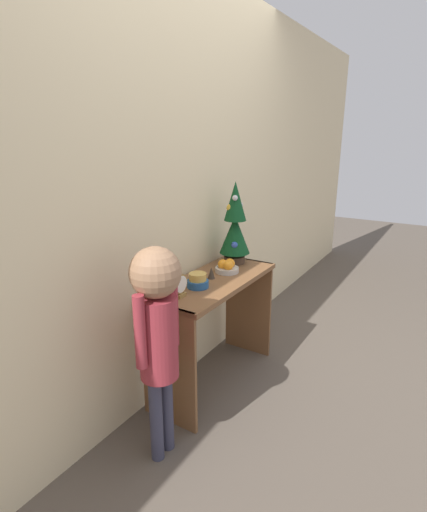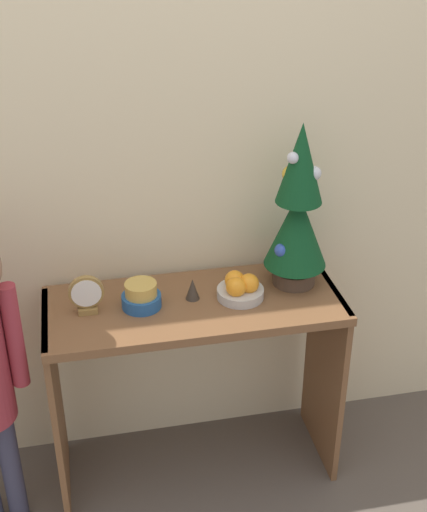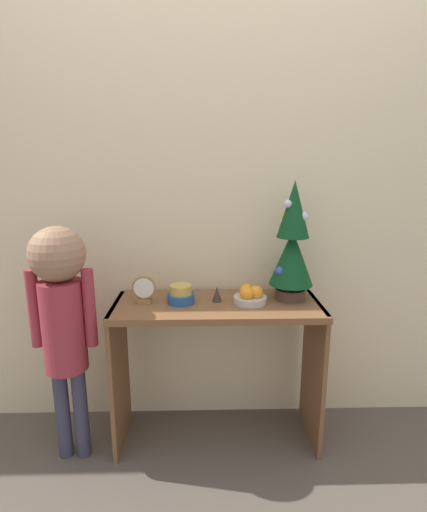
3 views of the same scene
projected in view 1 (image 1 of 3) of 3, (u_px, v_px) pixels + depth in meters
ground_plane at (240, 389)px, 2.57m from camera, size 12.00×12.00×0.00m
back_wall at (180, 190)px, 2.43m from camera, size 7.00×0.05×2.50m
console_table at (214, 306)px, 2.51m from camera, size 0.97×0.40×0.72m
mini_tree at (235, 225)px, 2.70m from camera, size 0.21×0.21×0.56m
fruit_bowl at (227, 267)px, 2.57m from camera, size 0.15×0.15×0.09m
singing_bowl at (198, 281)px, 2.32m from camera, size 0.13×0.13×0.09m
desk_clock at (180, 286)px, 2.17m from camera, size 0.11×0.04×0.13m
figurine at (211, 273)px, 2.46m from camera, size 0.05×0.05×0.07m
child_figure at (157, 321)px, 1.85m from camera, size 0.29×0.24×1.10m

